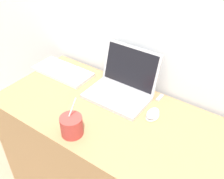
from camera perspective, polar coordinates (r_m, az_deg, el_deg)
name	(u,v)px	position (r m, az deg, el deg)	size (l,w,h in m)	color
wall_back	(152,2)	(1.35, 8.64, 18.22)	(7.00, 0.04, 2.50)	silver
desk	(112,163)	(1.62, -0.08, -15.62)	(1.26, 0.60, 0.78)	#936D47
laptop	(122,85)	(1.43, 2.20, 0.93)	(0.34, 0.28, 0.25)	#ADADB2
drink_cup	(72,125)	(1.21, -8.80, -7.73)	(0.10, 0.10, 0.20)	#9E332D
computer_mouse	(153,114)	(1.32, 8.87, -5.24)	(0.06, 0.09, 0.04)	#B2B2B7
external_keyboard	(63,71)	(1.67, -10.69, 3.90)	(0.37, 0.17, 0.02)	silver
usb_stick	(160,98)	(1.45, 10.38, -1.74)	(0.02, 0.06, 0.01)	#99999E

